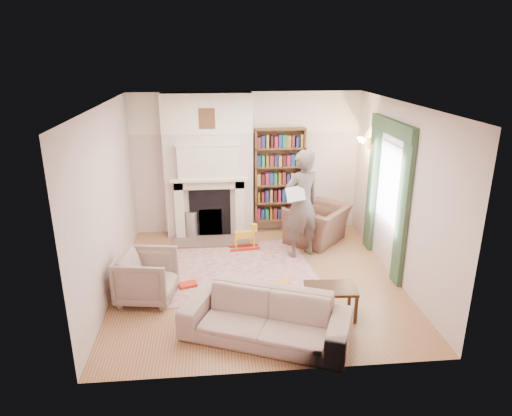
{
  "coord_description": "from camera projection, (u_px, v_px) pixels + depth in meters",
  "views": [
    {
      "loc": [
        -0.66,
        -6.6,
        3.54
      ],
      "look_at": [
        0.0,
        0.25,
        1.15
      ],
      "focal_mm": 32.0,
      "sensor_mm": 36.0,
      "label": 1
    }
  ],
  "objects": [
    {
      "name": "wall_left",
      "position": [
        107.0,
        202.0,
        6.77
      ],
      "size": [
        0.0,
        4.5,
        4.5
      ],
      "primitive_type": "plane",
      "rotation": [
        1.57,
        0.0,
        1.57
      ],
      "color": "silver",
      "rests_on": "floor"
    },
    {
      "name": "man_reading",
      "position": [
        301.0,
        204.0,
        8.0
      ],
      "size": [
        0.84,
        0.71,
        1.95
      ],
      "primitive_type": "imported",
      "rotation": [
        0.0,
        0.0,
        3.55
      ],
      "color": "#554944",
      "rests_on": "floor"
    },
    {
      "name": "coffee_table",
      "position": [
        330.0,
        302.0,
        6.35
      ],
      "size": [
        0.73,
        0.5,
        0.45
      ],
      "primitive_type": null,
      "rotation": [
        0.0,
        0.0,
        -0.07
      ],
      "color": "#352212",
      "rests_on": "floor"
    },
    {
      "name": "comic_annuals",
      "position": [
        276.0,
        287.0,
        7.15
      ],
      "size": [
        0.53,
        0.54,
        0.02
      ],
      "color": "red",
      "rests_on": "rug"
    },
    {
      "name": "game_box_lid",
      "position": [
        188.0,
        285.0,
        7.19
      ],
      "size": [
        0.32,
        0.26,
        0.05
      ],
      "primitive_type": "cube",
      "rotation": [
        0.0,
        0.0,
        0.3
      ],
      "color": "red",
      "rests_on": "rug"
    },
    {
      "name": "curtain_right",
      "position": [
        372.0,
        186.0,
        8.27
      ],
      "size": [
        0.07,
        0.32,
        2.4
      ],
      "primitive_type": "cube",
      "color": "#2E462D",
      "rests_on": "floor"
    },
    {
      "name": "curtain_left",
      "position": [
        403.0,
        212.0,
        6.95
      ],
      "size": [
        0.07,
        0.32,
        2.4
      ],
      "primitive_type": "cube",
      "color": "#2E462D",
      "rests_on": "floor"
    },
    {
      "name": "wall_right",
      "position": [
        400.0,
        194.0,
        7.17
      ],
      "size": [
        0.0,
        4.5,
        4.5
      ],
      "primitive_type": "plane",
      "rotation": [
        1.57,
        0.0,
        -1.57
      ],
      "color": "silver",
      "rests_on": "floor"
    },
    {
      "name": "wall_back",
      "position": [
        246.0,
        164.0,
        9.09
      ],
      "size": [
        4.5,
        0.0,
        4.5
      ],
      "primitive_type": "plane",
      "rotation": [
        1.57,
        0.0,
        0.0
      ],
      "color": "silver",
      "rests_on": "floor"
    },
    {
      "name": "rocking_horse",
      "position": [
        244.0,
        237.0,
        8.49
      ],
      "size": [
        0.58,
        0.28,
        0.49
      ],
      "primitive_type": null,
      "rotation": [
        0.0,
        0.0,
        0.11
      ],
      "color": "gold",
      "rests_on": "rug"
    },
    {
      "name": "floor",
      "position": [
        257.0,
        280.0,
        7.43
      ],
      "size": [
        4.5,
        4.5,
        0.0
      ],
      "primitive_type": "plane",
      "color": "brown",
      "rests_on": "ground"
    },
    {
      "name": "wall_sconce",
      "position": [
        359.0,
        144.0,
        8.4
      ],
      "size": [
        0.2,
        0.24,
        0.24
      ],
      "primitive_type": null,
      "color": "gold",
      "rests_on": "wall_right"
    },
    {
      "name": "pelmet",
      "position": [
        392.0,
        127.0,
        7.22
      ],
      "size": [
        0.09,
        1.7,
        0.24
      ],
      "primitive_type": "cube",
      "color": "#2E462D",
      "rests_on": "wall_right"
    },
    {
      "name": "armchair_left",
      "position": [
        147.0,
        277.0,
        6.74
      ],
      "size": [
        0.93,
        0.91,
        0.74
      ],
      "primitive_type": "imported",
      "rotation": [
        0.0,
        0.0,
        1.41
      ],
      "color": "#BAAF99",
      "rests_on": "floor"
    },
    {
      "name": "paraffin_heater",
      "position": [
        192.0,
        224.0,
        9.03
      ],
      "size": [
        0.25,
        0.25,
        0.55
      ],
      "primitive_type": "cylinder",
      "rotation": [
        0.0,
        0.0,
        -0.04
      ],
      "color": "#ACAEB4",
      "rests_on": "floor"
    },
    {
      "name": "board_game",
      "position": [
        212.0,
        292.0,
        6.98
      ],
      "size": [
        0.41,
        0.41,
        0.03
      ],
      "primitive_type": "cube",
      "rotation": [
        0.0,
        0.0,
        0.17
      ],
      "color": "#E6C551",
      "rests_on": "rug"
    },
    {
      "name": "rug",
      "position": [
        231.0,
        269.0,
        7.77
      ],
      "size": [
        2.94,
        2.41,
        0.01
      ],
      "primitive_type": "cube",
      "rotation": [
        0.0,
        0.0,
        0.13
      ],
      "color": "beige",
      "rests_on": "floor"
    },
    {
      "name": "wall_front",
      "position": [
        278.0,
        262.0,
        4.86
      ],
      "size": [
        4.5,
        0.0,
        4.5
      ],
      "primitive_type": "plane",
      "rotation": [
        -1.57,
        0.0,
        0.0
      ],
      "color": "silver",
      "rests_on": "floor"
    },
    {
      "name": "bookcase",
      "position": [
        279.0,
        175.0,
        9.1
      ],
      "size": [
        1.0,
        0.24,
        1.85
      ],
      "primitive_type": "cube",
      "color": "brown",
      "rests_on": "floor"
    },
    {
      "name": "ceiling",
      "position": [
        258.0,
        105.0,
        6.51
      ],
      "size": [
        4.5,
        4.5,
        0.0
      ],
      "primitive_type": "plane",
      "rotation": [
        3.14,
        0.0,
        0.0
      ],
      "color": "white",
      "rests_on": "wall_back"
    },
    {
      "name": "fireplace",
      "position": [
        209.0,
        167.0,
        8.83
      ],
      "size": [
        1.7,
        0.58,
        2.8
      ],
      "color": "silver",
      "rests_on": "floor"
    },
    {
      "name": "armchair_reading",
      "position": [
        317.0,
        224.0,
        8.81
      ],
      "size": [
        1.44,
        1.46,
        0.71
      ],
      "primitive_type": "imported",
      "rotation": [
        0.0,
        0.0,
        4.0
      ],
      "color": "#542F2D",
      "rests_on": "floor"
    },
    {
      "name": "newspaper",
      "position": [
        295.0,
        194.0,
        7.72
      ],
      "size": [
        0.38,
        0.24,
        0.25
      ],
      "primitive_type": "cube",
      "rotation": [
        -0.35,
        0.0,
        0.41
      ],
      "color": "silver",
      "rests_on": "man_reading"
    },
    {
      "name": "sofa",
      "position": [
        265.0,
        317.0,
        5.82
      ],
      "size": [
        2.28,
        1.59,
        0.62
      ],
      "primitive_type": "imported",
      "rotation": [
        0.0,
        0.0,
        -0.4
      ],
      "color": "#B7AB97",
      "rests_on": "floor"
    },
    {
      "name": "window",
      "position": [
        390.0,
        184.0,
        7.53
      ],
      "size": [
        0.02,
        0.9,
        1.3
      ],
      "primitive_type": "cube",
      "color": "silver",
      "rests_on": "wall_right"
    }
  ]
}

